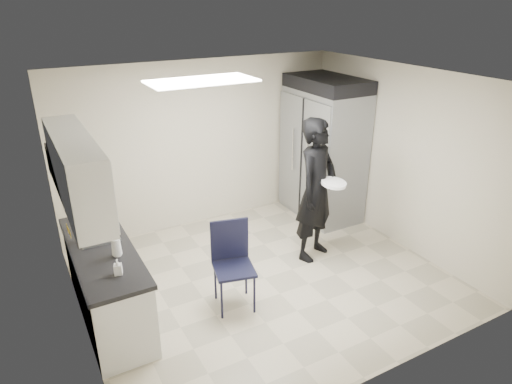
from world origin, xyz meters
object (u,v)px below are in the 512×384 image
commercial_fridge (323,155)px  folding_chair (234,269)px  lower_counter (107,285)px  man_tuxedo (316,190)px

commercial_fridge → folding_chair: (-2.43, -1.60, -0.54)m
lower_counter → folding_chair: 1.45m
commercial_fridge → folding_chair: 2.96m
commercial_fridge → man_tuxedo: commercial_fridge is taller
lower_counter → folding_chair: folding_chair is taller
commercial_fridge → folding_chair: bearing=-146.7°
commercial_fridge → man_tuxedo: 1.41m
lower_counter → commercial_fridge: commercial_fridge is taller
folding_chair → lower_counter: bearing=172.2°
lower_counter → folding_chair: size_ratio=1.86×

